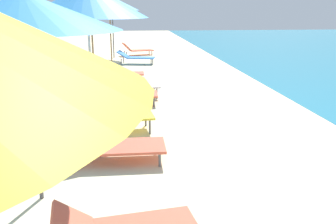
% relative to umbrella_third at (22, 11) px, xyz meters
% --- Properties ---
extents(umbrella_third, '(2.14, 2.14, 2.49)m').
position_rel_umbrella_third_xyz_m(umbrella_third, '(0.00, 0.00, 0.00)').
color(umbrella_third, '#4C4C51').
rests_on(umbrella_third, ground).
extents(lounger_third_shoreside, '(1.63, 0.66, 0.54)m').
position_rel_umbrella_third_xyz_m(lounger_third_shoreside, '(0.79, 1.06, -1.95)').
color(lounger_third_shoreside, '#D8593F').
rests_on(lounger_third_shoreside, ground).
extents(umbrella_fourth, '(2.43, 2.43, 2.78)m').
position_rel_umbrella_third_xyz_m(umbrella_fourth, '(0.33, 3.46, 0.17)').
color(umbrella_fourth, silver).
rests_on(umbrella_fourth, ground).
extents(lounger_fourth_shoreside, '(1.35, 0.71, 0.61)m').
position_rel_umbrella_third_xyz_m(lounger_fourth_shoreside, '(1.07, 4.51, -1.94)').
color(lounger_fourth_shoreside, '#D8593F').
rests_on(lounger_fourth_shoreside, ground).
extents(lounger_fourth_inland, '(1.57, 0.76, 0.64)m').
position_rel_umbrella_third_xyz_m(lounger_fourth_inland, '(0.76, 2.43, -1.88)').
color(lounger_fourth_inland, yellow).
rests_on(lounger_fourth_inland, ground).
extents(lounger_fifth_shoreside, '(1.45, 0.63, 0.57)m').
position_rel_umbrella_third_xyz_m(lounger_fifth_shoreside, '(0.84, 7.53, -1.95)').
color(lounger_fifth_shoreside, '#D8593F').
rests_on(lounger_fifth_shoreside, ground).
extents(lounger_fifth_inland, '(1.49, 0.71, 0.66)m').
position_rel_umbrella_third_xyz_m(lounger_fifth_inland, '(1.13, 5.17, -1.88)').
color(lounger_fifth_inland, white).
rests_on(lounger_fifth_inland, ground).
extents(umbrella_sixth, '(2.17, 2.17, 2.74)m').
position_rel_umbrella_third_xyz_m(umbrella_sixth, '(0.48, 9.91, 0.19)').
color(umbrella_sixth, olive).
rests_on(umbrella_sixth, ground).
extents(lounger_sixth_shoreside, '(1.61, 0.88, 0.53)m').
position_rel_umbrella_third_xyz_m(lounger_sixth_shoreside, '(1.41, 11.12, -1.93)').
color(lounger_sixth_shoreside, blue).
rests_on(lounger_sixth_shoreside, ground).
extents(umbrella_farthest, '(2.07, 2.07, 2.62)m').
position_rel_umbrella_third_xyz_m(umbrella_farthest, '(0.45, 13.12, 0.05)').
color(umbrella_farthest, '#4C4C51').
rests_on(umbrella_farthest, ground).
extents(lounger_farthest_shoreside, '(1.58, 0.90, 0.60)m').
position_rel_umbrella_third_xyz_m(lounger_farthest_shoreside, '(1.55, 14.06, -1.95)').
color(lounger_farthest_shoreside, '#D8593F').
rests_on(lounger_farthest_shoreside, ground).
extents(person_walking_near, '(0.27, 0.39, 1.75)m').
position_rel_umbrella_third_xyz_m(person_walking_near, '(-3.44, 12.20, -1.15)').
color(person_walking_near, '#D8334C').
rests_on(person_walking_near, ground).
extents(beach_ball, '(0.36, 0.36, 0.36)m').
position_rel_umbrella_third_xyz_m(beach_ball, '(-1.71, 9.26, -2.05)').
color(beach_ball, white).
rests_on(beach_ball, ground).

